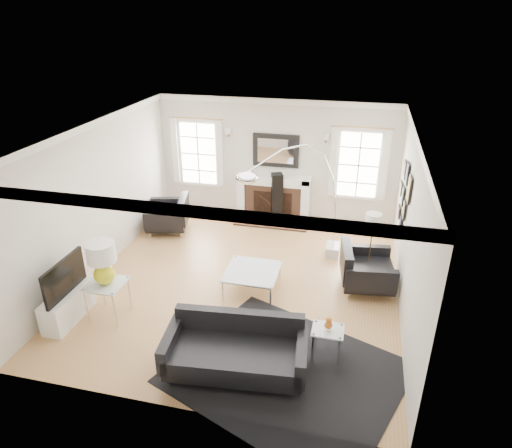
% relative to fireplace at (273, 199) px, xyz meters
% --- Properties ---
extents(floor, '(6.00, 6.00, 0.00)m').
position_rel_fireplace_xyz_m(floor, '(0.00, -2.79, -0.54)').
color(floor, '#AB8248').
rests_on(floor, ground).
extents(back_wall, '(5.50, 0.04, 2.80)m').
position_rel_fireplace_xyz_m(back_wall, '(0.00, 0.21, 0.86)').
color(back_wall, silver).
rests_on(back_wall, floor).
extents(front_wall, '(5.50, 0.04, 2.80)m').
position_rel_fireplace_xyz_m(front_wall, '(0.00, -5.79, 0.86)').
color(front_wall, silver).
rests_on(front_wall, floor).
extents(left_wall, '(0.04, 6.00, 2.80)m').
position_rel_fireplace_xyz_m(left_wall, '(-2.75, -2.79, 0.86)').
color(left_wall, silver).
rests_on(left_wall, floor).
extents(right_wall, '(0.04, 6.00, 2.80)m').
position_rel_fireplace_xyz_m(right_wall, '(2.75, -2.79, 0.86)').
color(right_wall, silver).
rests_on(right_wall, floor).
extents(ceiling, '(5.50, 6.00, 0.02)m').
position_rel_fireplace_xyz_m(ceiling, '(0.00, -2.79, 2.26)').
color(ceiling, white).
rests_on(ceiling, back_wall).
extents(crown_molding, '(5.50, 6.00, 0.12)m').
position_rel_fireplace_xyz_m(crown_molding, '(0.00, -2.79, 2.20)').
color(crown_molding, white).
rests_on(crown_molding, back_wall).
extents(fireplace, '(1.70, 0.69, 1.11)m').
position_rel_fireplace_xyz_m(fireplace, '(0.00, 0.00, 0.00)').
color(fireplace, white).
rests_on(fireplace, floor).
extents(mantel_mirror, '(1.05, 0.07, 0.75)m').
position_rel_fireplace_xyz_m(mantel_mirror, '(0.00, 0.16, 1.11)').
color(mantel_mirror, black).
rests_on(mantel_mirror, back_wall).
extents(window_left, '(1.24, 0.15, 1.62)m').
position_rel_fireplace_xyz_m(window_left, '(-1.85, 0.16, 0.92)').
color(window_left, white).
rests_on(window_left, back_wall).
extents(window_right, '(1.24, 0.15, 1.62)m').
position_rel_fireplace_xyz_m(window_right, '(1.85, 0.16, 0.92)').
color(window_right, white).
rests_on(window_right, back_wall).
extents(gallery_wall, '(0.04, 1.73, 1.29)m').
position_rel_fireplace_xyz_m(gallery_wall, '(2.72, -1.50, 0.99)').
color(gallery_wall, black).
rests_on(gallery_wall, right_wall).
extents(tv_unit, '(0.35, 1.00, 1.09)m').
position_rel_fireplace_xyz_m(tv_unit, '(-2.44, -4.49, -0.21)').
color(tv_unit, white).
rests_on(tv_unit, floor).
extents(area_rug, '(3.62, 3.34, 0.01)m').
position_rel_fireplace_xyz_m(area_rug, '(1.18, -4.88, -0.54)').
color(area_rug, black).
rests_on(area_rug, floor).
extents(sofa, '(2.00, 1.07, 0.63)m').
position_rel_fireplace_xyz_m(sofa, '(0.48, -4.96, -0.20)').
color(sofa, black).
rests_on(sofa, floor).
extents(armchair_left, '(1.07, 1.15, 0.66)m').
position_rel_fireplace_xyz_m(armchair_left, '(-2.14, -1.08, -0.18)').
color(armchair_left, black).
rests_on(armchair_left, floor).
extents(armchair_right, '(1.02, 1.10, 0.67)m').
position_rel_fireplace_xyz_m(armchair_right, '(2.13, -2.47, -0.17)').
color(armchair_right, black).
rests_on(armchair_right, floor).
extents(coffee_table, '(0.92, 0.92, 0.41)m').
position_rel_fireplace_xyz_m(coffee_table, '(0.23, -3.00, -0.16)').
color(coffee_table, silver).
rests_on(coffee_table, floor).
extents(side_table_left, '(0.57, 0.57, 0.62)m').
position_rel_fireplace_xyz_m(side_table_left, '(-1.85, -4.25, -0.03)').
color(side_table_left, silver).
rests_on(side_table_left, floor).
extents(nesting_table, '(0.45, 0.37, 0.49)m').
position_rel_fireplace_xyz_m(nesting_table, '(1.67, -4.42, -0.16)').
color(nesting_table, silver).
rests_on(nesting_table, floor).
extents(gourd_lamp, '(0.45, 0.45, 0.72)m').
position_rel_fireplace_xyz_m(gourd_lamp, '(-1.85, -4.25, 0.49)').
color(gourd_lamp, yellow).
rests_on(gourd_lamp, side_table_left).
extents(orange_vase, '(0.12, 0.12, 0.19)m').
position_rel_fireplace_xyz_m(orange_vase, '(1.67, -4.42, 0.05)').
color(orange_vase, '#C65F19').
rests_on(orange_vase, nesting_table).
extents(arc_floor_lamp, '(1.76, 1.63, 2.50)m').
position_rel_fireplace_xyz_m(arc_floor_lamp, '(0.78, -1.96, 0.81)').
color(arc_floor_lamp, silver).
rests_on(arc_floor_lamp, floor).
extents(stick_floor_lamp, '(0.28, 0.28, 1.39)m').
position_rel_fireplace_xyz_m(stick_floor_lamp, '(2.20, -2.27, 0.66)').
color(stick_floor_lamp, '#B0793D').
rests_on(stick_floor_lamp, floor).
extents(speaker_tower, '(0.32, 0.32, 1.22)m').
position_rel_fireplace_xyz_m(speaker_tower, '(0.10, -0.14, 0.07)').
color(speaker_tower, black).
rests_on(speaker_tower, floor).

